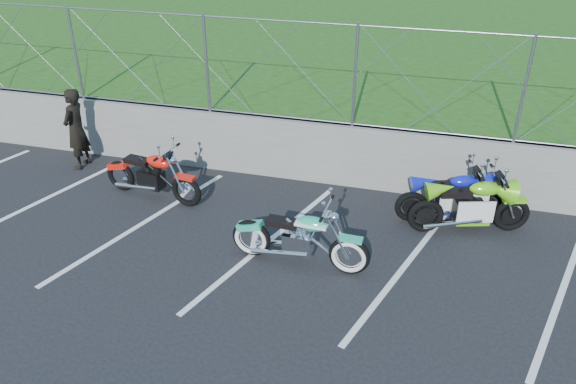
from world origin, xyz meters
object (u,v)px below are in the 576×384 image
(naked_orange, at_px, (153,177))
(cruiser_turquoise, at_px, (301,240))
(sportbike_green, at_px, (472,207))
(sportbike_blue, at_px, (452,199))
(person_standing, at_px, (76,129))

(naked_orange, bearing_deg, cruiser_turquoise, -13.31)
(sportbike_green, relative_size, sportbike_blue, 1.08)
(person_standing, bearing_deg, cruiser_turquoise, 66.75)
(sportbike_green, bearing_deg, cruiser_turquoise, -163.28)
(naked_orange, distance_m, sportbike_green, 6.00)
(cruiser_turquoise, relative_size, person_standing, 1.32)
(person_standing, bearing_deg, sportbike_green, 85.42)
(cruiser_turquoise, relative_size, naked_orange, 1.06)
(cruiser_turquoise, bearing_deg, sportbike_green, 35.89)
(cruiser_turquoise, relative_size, sportbike_blue, 1.18)
(sportbike_green, height_order, person_standing, person_standing)
(sportbike_blue, height_order, person_standing, person_standing)
(sportbike_blue, distance_m, person_standing, 7.88)
(sportbike_blue, relative_size, person_standing, 1.11)
(sportbike_green, distance_m, person_standing, 8.22)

